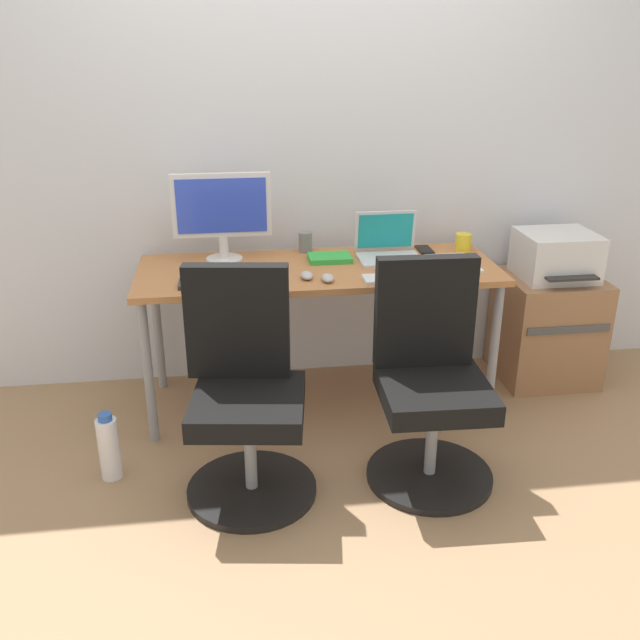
{
  "coord_description": "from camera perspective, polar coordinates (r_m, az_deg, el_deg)",
  "views": [
    {
      "loc": [
        -0.43,
        -3.18,
        1.78
      ],
      "look_at": [
        0.0,
        -0.05,
        0.47
      ],
      "focal_mm": 39.18,
      "sensor_mm": 36.0,
      "label": 1
    }
  ],
  "objects": [
    {
      "name": "side_cabinet",
      "position": [
        4.0,
        18.0,
        -0.58
      ],
      "size": [
        0.49,
        0.48,
        0.58
      ],
      "color": "#996B47",
      "rests_on": "ground"
    },
    {
      "name": "office_chair_left",
      "position": [
        2.85,
        -6.12,
        -6.18
      ],
      "size": [
        0.54,
        0.54,
        0.94
      ],
      "color": "black",
      "rests_on": "ground"
    },
    {
      "name": "phone_near_monitor",
      "position": [
        3.33,
        -4.88,
        4.04
      ],
      "size": [
        0.07,
        0.14,
        0.01
      ],
      "primitive_type": "cube",
      "color": "black",
      "rests_on": "desk"
    },
    {
      "name": "desktop_monitor",
      "position": [
        3.46,
        -8.03,
        8.83
      ],
      "size": [
        0.48,
        0.18,
        0.43
      ],
      "color": "silver",
      "rests_on": "desk"
    },
    {
      "name": "keyboard_by_monitor",
      "position": [
        3.17,
        -8.42,
        3.03
      ],
      "size": [
        0.34,
        0.12,
        0.02
      ],
      "primitive_type": "cube",
      "color": "#2D2D2D",
      "rests_on": "desk"
    },
    {
      "name": "back_wall",
      "position": [
        3.64,
        -0.98,
        14.84
      ],
      "size": [
        4.4,
        0.04,
        2.6
      ],
      "primitive_type": "cube",
      "color": "silver",
      "rests_on": "ground"
    },
    {
      "name": "ground_plane",
      "position": [
        3.67,
        -0.11,
        -6.56
      ],
      "size": [
        5.28,
        5.28,
        0.0
      ],
      "primitive_type": "plane",
      "color": "#9E7A56"
    },
    {
      "name": "mouse_by_laptop",
      "position": [
        3.18,
        0.64,
        3.46
      ],
      "size": [
        0.06,
        0.1,
        0.03
      ],
      "primitive_type": "ellipsoid",
      "color": "#B7B7B7",
      "rests_on": "desk"
    },
    {
      "name": "coffee_mug",
      "position": [
        3.7,
        11.62,
        6.21
      ],
      "size": [
        0.08,
        0.08,
        0.09
      ],
      "primitive_type": "cylinder",
      "color": "yellow",
      "rests_on": "desk"
    },
    {
      "name": "pen_cup",
      "position": [
        3.61,
        -1.2,
        6.37
      ],
      "size": [
        0.07,
        0.07,
        0.1
      ],
      "primitive_type": "cylinder",
      "color": "slate",
      "rests_on": "desk"
    },
    {
      "name": "notebook",
      "position": [
        3.48,
        0.8,
        5.09
      ],
      "size": [
        0.21,
        0.15,
        0.03
      ],
      "primitive_type": "cube",
      "color": "green",
      "rests_on": "desk"
    },
    {
      "name": "mouse_by_monitor",
      "position": [
        3.22,
        -1.09,
        3.66
      ],
      "size": [
        0.06,
        0.1,
        0.03
      ],
      "primitive_type": "ellipsoid",
      "color": "#B7B7B7",
      "rests_on": "desk"
    },
    {
      "name": "keyboard_by_laptop",
      "position": [
        3.22,
        6.57,
        3.4
      ],
      "size": [
        0.34,
        0.12,
        0.02
      ],
      "primitive_type": "cube",
      "color": "silver",
      "rests_on": "desk"
    },
    {
      "name": "printer",
      "position": [
        3.87,
        18.73,
        5.03
      ],
      "size": [
        0.38,
        0.4,
        0.24
      ],
      "color": "silver",
      "rests_on": "side_cabinet"
    },
    {
      "name": "open_laptop",
      "position": [
        3.52,
        5.58,
        5.91
      ],
      "size": [
        0.31,
        0.25,
        0.23
      ],
      "color": "silver",
      "rests_on": "desk"
    },
    {
      "name": "desk",
      "position": [
        3.4,
        -0.11,
        3.27
      ],
      "size": [
        1.74,
        0.64,
        0.73
      ],
      "color": "#B77542",
      "rests_on": "ground"
    },
    {
      "name": "phone_near_laptop",
      "position": [
        3.68,
        8.54,
        5.7
      ],
      "size": [
        0.07,
        0.14,
        0.01
      ],
      "primitive_type": "cube",
      "color": "black",
      "rests_on": "desk"
    },
    {
      "name": "water_bottle_on_floor",
      "position": [
        3.15,
        -16.85,
        -9.92
      ],
      "size": [
        0.09,
        0.09,
        0.31
      ],
      "color": "white",
      "rests_on": "ground"
    },
    {
      "name": "office_chair_right",
      "position": [
        2.96,
        8.98,
        -5.18
      ],
      "size": [
        0.54,
        0.54,
        0.94
      ],
      "color": "black",
      "rests_on": "ground"
    },
    {
      "name": "paper_pile",
      "position": [
        3.48,
        10.8,
        4.57
      ],
      "size": [
        0.21,
        0.3,
        0.01
      ],
      "primitive_type": "cube",
      "color": "white",
      "rests_on": "desk"
    }
  ]
}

